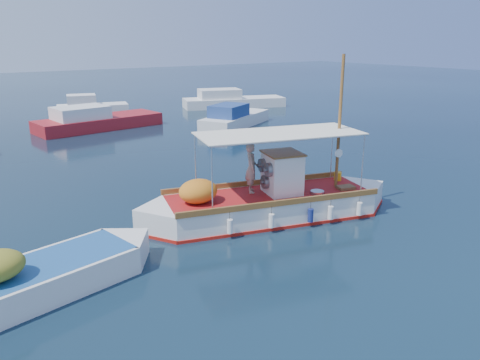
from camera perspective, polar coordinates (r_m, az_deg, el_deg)
ground at (r=15.65m, az=3.89°, el=-5.26°), size 160.00×160.00×0.00m
fishing_caique at (r=15.96m, az=3.39°, el=-2.88°), size 8.82×4.16×5.58m
dinghy at (r=12.37m, az=-24.08°, el=-11.42°), size 6.48×2.76×1.61m
bg_boat_n at (r=33.04m, az=-17.21°, el=6.80°), size 8.50×3.75×1.80m
bg_boat_ne at (r=32.54m, az=-0.74°, el=7.41°), size 6.79×5.04×1.80m
bg_boat_e at (r=41.84m, az=-1.11°, el=9.55°), size 9.18×5.31×1.80m
bg_boat_far_n at (r=39.52m, az=-17.75°, el=8.32°), size 5.73×3.33×1.80m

